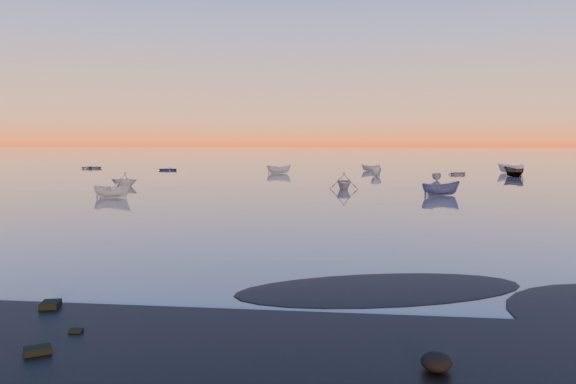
# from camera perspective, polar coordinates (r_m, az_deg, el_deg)

# --- Properties ---
(ground) EXTENTS (600.00, 600.00, 0.00)m
(ground) POSITION_cam_1_polar(r_m,az_deg,el_deg) (119.85, 3.37, 2.76)
(ground) COLOR slate
(ground) RESTS_ON ground
(mud_lobes) EXTENTS (140.00, 6.00, 0.07)m
(mud_lobes) POSITION_cam_1_polar(r_m,az_deg,el_deg) (20.59, -14.55, -9.55)
(mud_lobes) COLOR black
(mud_lobes) RESTS_ON ground
(moored_fleet) EXTENTS (124.00, 58.00, 1.20)m
(moored_fleet) POSITION_cam_1_polar(r_m,az_deg,el_deg) (73.06, 1.09, 1.17)
(moored_fleet) COLOR beige
(moored_fleet) RESTS_ON ground
(boat_near_center) EXTENTS (1.52, 3.53, 1.22)m
(boat_near_center) POSITION_cam_1_polar(r_m,az_deg,el_deg) (53.85, -17.43, -0.54)
(boat_near_center) COLOR beige
(boat_near_center) RESTS_ON ground
(boat_near_right) EXTENTS (4.03, 2.03, 1.37)m
(boat_near_right) POSITION_cam_1_polar(r_m,az_deg,el_deg) (60.39, 5.70, 0.28)
(boat_near_right) COLOR slate
(boat_near_right) RESTS_ON ground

